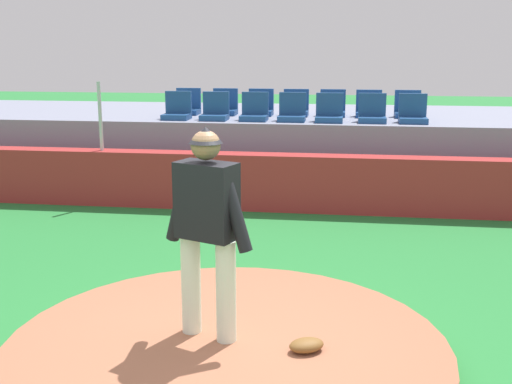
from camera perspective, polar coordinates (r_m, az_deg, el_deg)
ground_plane at (r=5.70m, az=-2.65°, el=-15.06°), size 60.00×60.00×0.00m
pitchers_mound at (r=5.65m, az=-2.66°, el=-14.19°), size 3.81×3.81×0.19m
pitcher at (r=5.37m, az=-4.39°, el=-2.34°), size 0.84×0.43×1.84m
fielding_glove at (r=5.46m, az=4.52°, el=-13.46°), size 0.36×0.32×0.11m
brick_barrier at (r=10.49m, az=2.58°, el=0.85°), size 17.51×0.40×0.93m
fence_post_left at (r=11.05m, az=-13.72°, el=6.58°), size 0.06×0.06×1.15m
bleacher_platform at (r=13.01m, az=3.67°, el=4.14°), size 16.84×3.89×1.34m
stadium_chair_0 at (r=11.88m, az=-7.03°, el=7.22°), size 0.48×0.44×0.50m
stadium_chair_1 at (r=11.70m, az=-3.67°, el=7.21°), size 0.48×0.44×0.50m
stadium_chair_2 at (r=11.59m, az=-0.14°, el=7.18°), size 0.48×0.44×0.50m
stadium_chair_3 at (r=11.52m, az=3.24°, el=7.12°), size 0.48×0.44×0.50m
stadium_chair_4 at (r=11.44m, az=6.55°, el=7.02°), size 0.48×0.44×0.50m
stadium_chair_5 at (r=11.49m, az=10.31°, el=6.92°), size 0.48×0.44×0.50m
stadium_chair_6 at (r=11.55m, az=13.81°, el=6.79°), size 0.48×0.44×0.50m
stadium_chair_7 at (r=12.71m, az=-6.11°, el=7.63°), size 0.48×0.44×0.50m
stadium_chair_8 at (r=12.56m, az=-2.80°, el=7.62°), size 0.48×0.44×0.50m
stadium_chair_9 at (r=12.45m, az=0.41°, el=7.59°), size 0.48×0.44×0.50m
stadium_chair_10 at (r=12.37m, az=3.57°, el=7.53°), size 0.48×0.44×0.50m
stadium_chair_11 at (r=12.36m, az=6.84°, el=7.46°), size 0.48×0.44×0.50m
stadium_chair_12 at (r=12.34m, az=10.02°, el=7.34°), size 0.48×0.44×0.50m
stadium_chair_13 at (r=12.41m, az=13.37°, el=7.22°), size 0.48×0.44×0.50m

